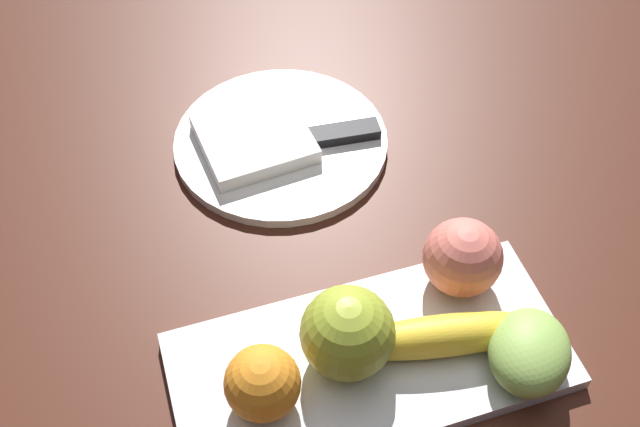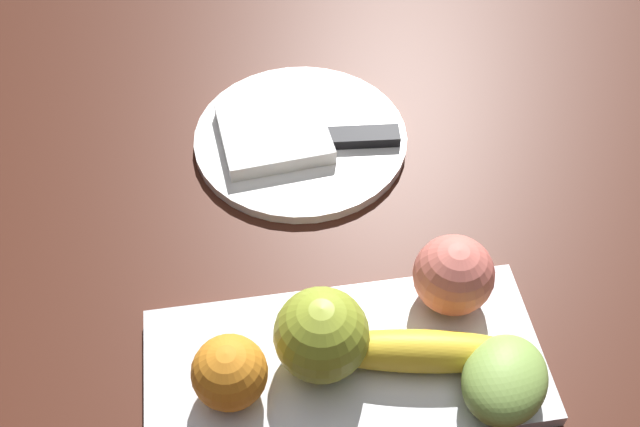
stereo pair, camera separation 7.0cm
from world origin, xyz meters
TOP-DOWN VIEW (x-y plane):
  - ground_plane at (0.00, 0.00)m, footprint 2.40×2.40m
  - fruit_tray at (-0.01, -0.03)m, footprint 0.34×0.15m
  - apple at (0.01, -0.04)m, footprint 0.08×0.08m
  - banana at (-0.07, -0.02)m, footprint 0.19×0.07m
  - orange_near_apple at (0.09, -0.02)m, footprint 0.06×0.06m
  - peach at (-0.11, -0.08)m, footprint 0.07×0.07m
  - grape_bunch at (-0.13, 0.02)m, footprint 0.10×0.11m
  - dinner_plate at (-0.01, -0.31)m, footprint 0.23×0.23m
  - folded_napkin at (0.02, -0.31)m, footprint 0.12×0.12m
  - knife at (-0.05, -0.30)m, footprint 0.18×0.04m

SIDE VIEW (x-z plane):
  - ground_plane at x=0.00m, z-range 0.00..0.00m
  - dinner_plate at x=-0.01m, z-range 0.00..0.01m
  - fruit_tray at x=-0.01m, z-range 0.00..0.01m
  - knife at x=-0.05m, z-range 0.01..0.02m
  - folded_napkin at x=0.02m, z-range 0.01..0.03m
  - banana at x=-0.07m, z-range 0.01..0.05m
  - grape_bunch at x=-0.13m, z-range 0.01..0.06m
  - orange_near_apple at x=0.09m, z-range 0.01..0.08m
  - peach at x=-0.11m, z-range 0.01..0.09m
  - apple at x=0.01m, z-range 0.01..0.09m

